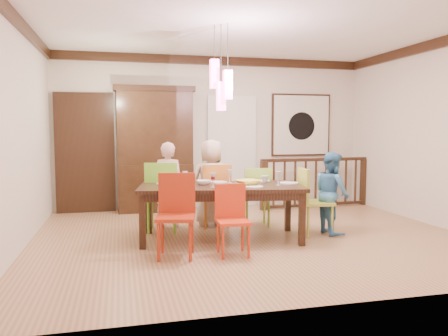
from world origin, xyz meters
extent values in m
plane|color=#956B48|center=(0.00, 0.00, 0.00)|extent=(6.00, 6.00, 0.00)
plane|color=white|center=(0.00, 0.00, 2.90)|extent=(6.00, 6.00, 0.00)
plane|color=beige|center=(0.00, 2.50, 1.45)|extent=(6.00, 0.00, 6.00)
plane|color=beige|center=(-3.00, 0.00, 1.45)|extent=(0.00, 5.00, 5.00)
plane|color=beige|center=(3.00, 0.00, 1.45)|extent=(0.00, 5.00, 5.00)
cube|color=black|center=(-2.40, 2.45, 1.05)|extent=(1.04, 0.07, 2.24)
cube|color=silver|center=(0.35, 2.46, 1.05)|extent=(0.97, 0.05, 2.22)
cube|color=black|center=(1.80, 2.47, 1.60)|extent=(1.25, 0.04, 1.25)
cube|color=silver|center=(1.80, 2.44, 1.60)|extent=(1.18, 0.02, 1.18)
cylinder|color=black|center=(1.80, 2.43, 1.58)|extent=(0.56, 0.01, 0.56)
cube|color=#F4498E|center=(-0.54, -0.01, 2.25)|extent=(0.11, 0.11, 0.38)
cylinder|color=black|center=(-0.54, -0.01, 2.67)|extent=(0.01, 0.01, 0.46)
cube|color=#F4498E|center=(-0.38, -0.11, 2.10)|extent=(0.11, 0.11, 0.38)
cylinder|color=black|center=(-0.38, -0.11, 2.59)|extent=(0.01, 0.01, 0.61)
cube|color=#F4498E|center=(-0.46, -0.06, 1.95)|extent=(0.11, 0.11, 0.38)
cylinder|color=black|center=(-0.46, -0.06, 2.52)|extent=(0.01, 0.01, 0.76)
cube|color=black|center=(-0.46, -0.06, 0.72)|extent=(2.34, 1.34, 0.05)
cube|color=black|center=(-1.48, 0.36, 0.35)|extent=(0.09, 0.09, 0.70)
cube|color=black|center=(0.57, 0.36, 0.35)|extent=(0.09, 0.09, 0.70)
cube|color=black|center=(-1.48, -0.48, 0.35)|extent=(0.09, 0.09, 0.70)
cube|color=black|center=(0.57, -0.48, 0.35)|extent=(0.09, 0.09, 0.70)
cube|color=black|center=(-0.46, 0.38, 0.65)|extent=(1.98, 0.36, 0.10)
cube|color=black|center=(-0.46, -0.50, 0.65)|extent=(1.98, 0.36, 0.10)
cube|color=#66AF28|center=(-1.18, 0.63, 0.50)|extent=(0.55, 0.55, 0.04)
cube|color=#66AF28|center=(-1.18, 0.63, 0.78)|extent=(0.47, 0.14, 0.51)
cylinder|color=#66AF28|center=(-1.37, 0.44, 0.24)|extent=(0.04, 0.04, 0.49)
cylinder|color=#66AF28|center=(-1.00, 0.44, 0.24)|extent=(0.04, 0.04, 0.49)
cylinder|color=#66AF28|center=(-1.37, 0.82, 0.24)|extent=(0.04, 0.04, 0.49)
cylinder|color=#66AF28|center=(-1.00, 0.82, 0.24)|extent=(0.04, 0.04, 0.49)
cube|color=#C67126|center=(-0.38, 0.76, 0.47)|extent=(0.46, 0.46, 0.04)
cube|color=#C67126|center=(-0.38, 0.76, 0.74)|extent=(0.44, 0.06, 0.48)
cylinder|color=#C67126|center=(-0.56, 0.58, 0.23)|extent=(0.04, 0.04, 0.46)
cylinder|color=#C67126|center=(-0.20, 0.58, 0.23)|extent=(0.04, 0.04, 0.46)
cylinder|color=#C67126|center=(-0.56, 0.94, 0.23)|extent=(0.04, 0.04, 0.46)
cylinder|color=#C67126|center=(-0.20, 0.94, 0.23)|extent=(0.04, 0.04, 0.46)
cube|color=#8EC03D|center=(0.26, 0.62, 0.45)|extent=(0.47, 0.47, 0.04)
cube|color=#8EC03D|center=(0.26, 0.62, 0.70)|extent=(0.42, 0.09, 0.46)
cylinder|color=#8EC03D|center=(0.09, 0.45, 0.22)|extent=(0.04, 0.04, 0.44)
cylinder|color=#8EC03D|center=(0.43, 0.45, 0.22)|extent=(0.04, 0.04, 0.44)
cylinder|color=#8EC03D|center=(0.09, 0.79, 0.22)|extent=(0.04, 0.04, 0.44)
cylinder|color=#8EC03D|center=(0.43, 0.79, 0.22)|extent=(0.04, 0.04, 0.44)
cube|color=#9B250E|center=(-1.17, -0.77, 0.48)|extent=(0.53, 0.53, 0.04)
cube|color=#9B250E|center=(-1.17, -0.77, 0.74)|extent=(0.44, 0.14, 0.49)
cylinder|color=#9B250E|center=(-1.35, -0.95, 0.23)|extent=(0.04, 0.04, 0.47)
cylinder|color=#9B250E|center=(-0.99, -0.95, 0.23)|extent=(0.04, 0.04, 0.47)
cylinder|color=#9B250E|center=(-1.35, -0.59, 0.23)|extent=(0.04, 0.04, 0.47)
cylinder|color=#9B250E|center=(-0.99, -0.59, 0.23)|extent=(0.04, 0.04, 0.47)
cube|color=red|center=(-0.49, -0.85, 0.41)|extent=(0.40, 0.40, 0.04)
cube|color=red|center=(-0.49, -0.85, 0.64)|extent=(0.38, 0.05, 0.42)
cylinder|color=red|center=(-0.65, -1.00, 0.20)|extent=(0.03, 0.03, 0.40)
cylinder|color=red|center=(-0.34, -1.00, 0.20)|extent=(0.03, 0.03, 0.40)
cylinder|color=red|center=(-0.65, -0.70, 0.20)|extent=(0.03, 0.03, 0.40)
cylinder|color=red|center=(-0.34, -0.70, 0.20)|extent=(0.03, 0.03, 0.40)
cube|color=#A7B538|center=(0.94, -0.11, 0.46)|extent=(0.47, 0.47, 0.04)
cube|color=#A7B538|center=(0.94, -0.11, 0.72)|extent=(0.09, 0.43, 0.47)
cylinder|color=#A7B538|center=(0.76, -0.28, 0.23)|extent=(0.04, 0.04, 0.45)
cylinder|color=#A7B538|center=(1.11, -0.28, 0.23)|extent=(0.04, 0.04, 0.45)
cylinder|color=#A7B538|center=(0.76, 0.07, 0.23)|extent=(0.04, 0.04, 0.45)
cylinder|color=#A7B538|center=(1.11, 0.07, 0.23)|extent=(0.04, 0.04, 0.45)
cube|color=black|center=(-1.15, 2.28, 0.44)|extent=(1.36, 0.44, 0.87)
cube|color=black|center=(-1.15, 2.30, 1.55)|extent=(1.36, 0.40, 1.36)
cube|color=black|center=(-1.15, 2.49, 1.55)|extent=(1.16, 0.02, 1.16)
cube|color=black|center=(-1.15, 2.30, 2.25)|extent=(1.45, 0.44, 0.10)
cube|color=black|center=(0.82, 1.95, 0.46)|extent=(0.13, 0.13, 0.92)
cube|color=black|center=(2.99, 1.95, 0.46)|extent=(0.13, 0.13, 0.92)
cube|color=black|center=(1.90, 1.95, 0.93)|extent=(2.29, 0.21, 0.06)
cube|color=black|center=(1.90, 1.95, 0.05)|extent=(2.17, 0.18, 0.05)
imported|color=beige|center=(-1.08, 0.82, 0.66)|extent=(0.56, 0.47, 1.32)
imported|color=#C5AC94|center=(-0.40, 0.84, 0.68)|extent=(0.67, 0.44, 1.36)
imported|color=teal|center=(1.18, -0.10, 0.60)|extent=(0.48, 0.60, 1.19)
imported|color=gold|center=(-0.11, -0.18, 0.79)|extent=(0.39, 0.39, 0.08)
imported|color=white|center=(-0.68, 0.04, 0.78)|extent=(0.25, 0.25, 0.06)
imported|color=silver|center=(-0.92, -0.14, 0.80)|extent=(0.14, 0.14, 0.09)
imported|color=silver|center=(0.22, 0.09, 0.80)|extent=(0.11, 0.11, 0.10)
cylinder|color=white|center=(-1.18, 0.24, 0.76)|extent=(0.26, 0.26, 0.01)
cylinder|color=white|center=(-0.43, 0.24, 0.76)|extent=(0.26, 0.26, 0.01)
cylinder|color=white|center=(0.21, 0.23, 0.76)|extent=(0.26, 0.26, 0.01)
cylinder|color=white|center=(-1.17, -0.35, 0.76)|extent=(0.26, 0.26, 0.01)
cylinder|color=white|center=(-0.09, -0.37, 0.76)|extent=(0.26, 0.26, 0.01)
cylinder|color=white|center=(0.52, -0.10, 0.76)|extent=(0.26, 0.26, 0.01)
cube|color=#D83359|center=(-0.50, -0.46, 0.76)|extent=(0.18, 0.14, 0.01)
camera|label=1|loc=(-1.80, -5.81, 1.50)|focal=35.00mm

